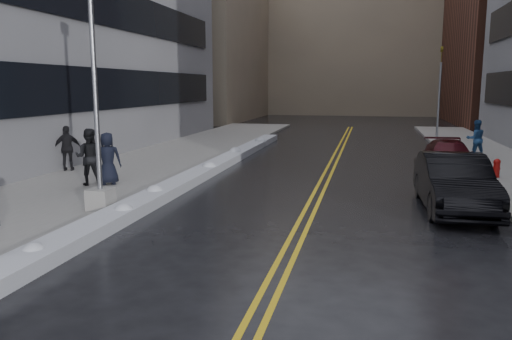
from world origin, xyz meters
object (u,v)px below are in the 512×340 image
Objects in this scene: pedestrian_b at (89,157)px; car_maroon at (449,157)px; pedestrian_c at (108,158)px; pedestrian_d at (68,148)px; car_black at (454,183)px; pedestrian_east at (476,139)px; fire_hydrant at (497,167)px; traffic_signal at (439,90)px; lamppost at (97,126)px.

pedestrian_b is 14.63m from car_maroon.
car_maroon is at bearing -179.95° from pedestrian_c.
car_maroon is (13.04, 6.62, -0.49)m from pedestrian_b.
pedestrian_c is at bearing 119.31° from pedestrian_d.
pedestrian_b is 1.08× the size of pedestrian_d.
pedestrian_c is 11.61m from car_black.
pedestrian_east is 4.16m from car_maroon.
pedestrian_c is at bearing -176.01° from pedestrian_b.
fire_hydrant is 0.39× the size of pedestrian_c.
pedestrian_east reaches higher than car_black.
pedestrian_east is 0.37× the size of car_black.
pedestrian_c is 3.90m from pedestrian_d.
pedestrian_c is (-13.45, -18.59, -2.31)m from traffic_signal.
pedestrian_d reaches higher than car_black.
pedestrian_b is (-14.54, -4.82, 0.61)m from fire_hydrant.
pedestrian_d is at bearing 166.65° from car_black.
lamppost is 10.45× the size of fire_hydrant.
pedestrian_b is 18.07m from pedestrian_east.
lamppost is 1.51× the size of car_black.
lamppost is at bearing -146.96° from fire_hydrant.
pedestrian_b reaches higher than car_maroon.
pedestrian_b is at bearing 125.13° from lamppost.
pedestrian_c and pedestrian_d have the same top height.
lamppost is 7.61m from pedestrian_d.
pedestrian_b is at bearing 24.71° from pedestrian_east.
car_black is at bearing -95.53° from traffic_signal.
lamppost is 1.66× the size of car_maroon.
fire_hydrant is at bearing 33.04° from lamppost.
pedestrian_d is at bearing 129.81° from lamppost.
pedestrian_east is (0.26, 5.55, 0.53)m from fire_hydrant.
fire_hydrant is at bearing 63.89° from car_black.
lamppost is at bearing -166.42° from car_black.
car_black is 7.11m from car_maroon.
fire_hydrant is 0.14× the size of car_black.
pedestrian_c reaches higher than fire_hydrant.
car_black is at bearing 15.45° from lamppost.
pedestrian_d is (-4.78, 5.74, -1.44)m from lamppost.
fire_hydrant is 0.16× the size of car_maroon.
pedestrian_east reaches higher than fire_hydrant.
car_black is (9.94, 2.75, -1.70)m from lamppost.
lamppost is 4.13m from pedestrian_b.
car_maroon is (0.86, 7.06, -0.16)m from car_black.
traffic_signal reaches higher than pedestrian_c.
traffic_signal is at bearing 61.79° from lamppost.
car_maroon reaches higher than fire_hydrant.
pedestrian_c is 0.37× the size of car_black.
pedestrian_c is at bearing 115.82° from lamppost.
pedestrian_east is 11.12m from car_black.
traffic_signal is at bearing 92.05° from fire_hydrant.
pedestrian_c is at bearing 25.21° from pedestrian_east.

